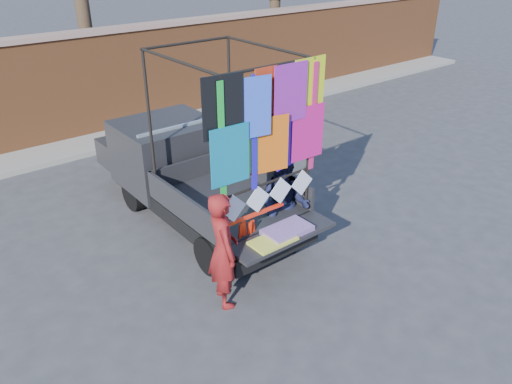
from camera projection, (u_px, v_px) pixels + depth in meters
ground at (249, 264)px, 7.87m from camera, size 90.00×90.00×0.00m
brick_wall at (72, 87)px, 12.12m from camera, size 30.00×0.45×2.61m
curb at (91, 144)px, 12.21m from camera, size 30.00×1.20×0.12m
pickup_truck at (182, 170)px, 9.10m from camera, size 2.00×5.01×3.16m
woman at (223, 250)px, 6.70m from camera, size 0.58×0.72×1.71m
man at (284, 205)px, 7.83m from camera, size 0.98×1.03×1.68m
streamer_bundle at (251, 229)px, 7.19m from camera, size 0.99×0.07×0.68m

